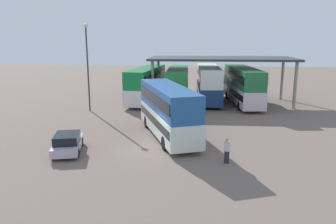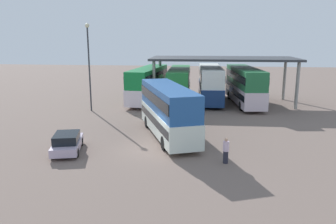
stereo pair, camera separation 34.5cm
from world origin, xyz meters
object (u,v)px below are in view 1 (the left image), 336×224
object	(u,v)px
double_decker_end_of_row	(243,84)
double_decker_near_canopy	(146,83)
pedestrian_waiting	(227,150)
lamppost_tall	(87,58)
parked_hatchback	(68,143)
double_decker_main	(168,109)
double_decker_mid_row	(178,84)
double_decker_far_right	(209,82)

from	to	relation	value
double_decker_end_of_row	double_decker_near_canopy	bearing A→B (deg)	80.32
double_decker_end_of_row	pedestrian_waiting	world-z (taller)	double_decker_end_of_row
double_decker_end_of_row	lamppost_tall	world-z (taller)	lamppost_tall
double_decker_end_of_row	pedestrian_waiting	size ratio (longest dim) A/B	6.81
parked_hatchback	lamppost_tall	world-z (taller)	lamppost_tall
double_decker_end_of_row	pedestrian_waiting	distance (m)	19.62
double_decker_main	double_decker_end_of_row	xyz separation A→B (m)	(7.42, 13.95, 0.13)
double_decker_near_canopy	pedestrian_waiting	size ratio (longest dim) A/B	6.89
parked_hatchback	double_decker_end_of_row	size ratio (longest dim) A/B	0.37
double_decker_mid_row	double_decker_end_of_row	bearing A→B (deg)	-98.00
parked_hatchback	double_decker_end_of_row	bearing A→B (deg)	-51.08
parked_hatchback	double_decker_main	bearing A→B (deg)	-69.45
double_decker_near_canopy	lamppost_tall	xyz separation A→B (m)	(-5.20, -5.95, 3.36)
double_decker_main	parked_hatchback	xyz separation A→B (m)	(-6.48, -4.47, -1.55)
parked_hatchback	double_decker_near_canopy	distance (m)	19.21
double_decker_mid_row	double_decker_far_right	bearing A→B (deg)	-82.07
double_decker_main	lamppost_tall	world-z (taller)	lamppost_tall
double_decker_main	double_decker_mid_row	xyz separation A→B (m)	(-0.29, 14.77, 0.01)
double_decker_near_canopy	double_decker_far_right	distance (m)	7.61
double_decker_end_of_row	double_decker_far_right	bearing A→B (deg)	62.85
double_decker_near_canopy	double_decker_far_right	size ratio (longest dim) A/B	1.01
parked_hatchback	pedestrian_waiting	bearing A→B (deg)	-108.77
double_decker_main	pedestrian_waiting	distance (m)	6.99
parked_hatchback	pedestrian_waiting	size ratio (longest dim) A/B	2.55
double_decker_main	parked_hatchback	bearing A→B (deg)	103.56
lamppost_tall	parked_hatchback	bearing A→B (deg)	-77.75
parked_hatchback	double_decker_near_canopy	size ratio (longest dim) A/B	0.37
lamppost_tall	double_decker_main	bearing A→B (deg)	-42.65
parked_hatchback	double_decker_end_of_row	world-z (taller)	double_decker_end_of_row
double_decker_near_canopy	double_decker_end_of_row	world-z (taller)	double_decker_end_of_row
double_decker_mid_row	pedestrian_waiting	distance (m)	20.68
double_decker_near_canopy	parked_hatchback	bearing A→B (deg)	178.44
double_decker_near_canopy	pedestrian_waiting	bearing A→B (deg)	-151.61
pedestrian_waiting	double_decker_end_of_row	bearing A→B (deg)	-65.38
double_decker_end_of_row	parked_hatchback	bearing A→B (deg)	136.15
double_decker_far_right	double_decker_end_of_row	distance (m)	4.23
double_decker_far_right	lamppost_tall	distance (m)	14.85
double_decker_main	pedestrian_waiting	bearing A→B (deg)	-162.50
double_decker_main	parked_hatchback	size ratio (longest dim) A/B	2.44
double_decker_near_canopy	double_decker_main	bearing A→B (deg)	-158.66
double_decker_far_right	parked_hatchback	bearing A→B (deg)	150.91
double_decker_main	double_decker_near_canopy	xyz separation A→B (m)	(-4.10, 14.53, 0.04)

